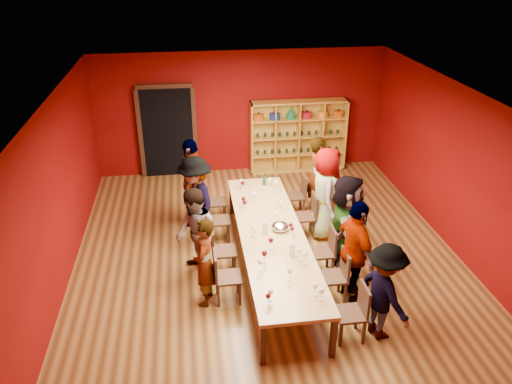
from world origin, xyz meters
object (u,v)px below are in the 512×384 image
(person_left_4, at_px, (193,182))
(person_right_1, at_px, (355,252))
(chair_person_right_2, at_px, (326,249))
(chair_person_right_3, at_px, (309,214))
(tasting_table, at_px, (272,236))
(person_right_4, at_px, (317,176))
(chair_person_left_1, at_px, (223,274))
(chair_person_left_4, at_px, (212,200))
(person_right_0, at_px, (384,292))
(chair_person_right_4, at_px, (298,193))
(person_right_3, at_px, (326,193))
(spittoon_bowl, at_px, (280,227))
(person_left_3, at_px, (196,201))
(shelving_unit, at_px, (298,132))
(chair_person_right_0, at_px, (356,309))
(person_right_2, at_px, (346,226))
(person_left_2, at_px, (196,234))
(chair_person_left_3, at_px, (215,218))
(person_left_1, at_px, (204,262))
(wine_bottle, at_px, (264,180))
(chair_person_left_2, at_px, (219,248))
(chair_person_right_1, at_px, (338,273))

(person_left_4, distance_m, person_right_1, 3.75)
(chair_person_right_2, bearing_deg, chair_person_right_3, 90.00)
(tasting_table, distance_m, chair_person_right_2, 0.96)
(person_right_4, bearing_deg, chair_person_left_1, 139.27)
(chair_person_left_4, relative_size, person_right_4, 0.51)
(person_left_4, height_order, person_right_0, person_left_4)
(chair_person_left_4, distance_m, chair_person_right_4, 1.82)
(person_left_4, bearing_deg, chair_person_right_4, 105.53)
(tasting_table, relative_size, person_right_3, 2.46)
(person_left_4, distance_m, person_right_4, 2.58)
(person_right_4, xyz_separation_m, spittoon_bowl, (-1.13, -1.86, -0.04))
(person_left_3, bearing_deg, shelving_unit, 122.09)
(chair_person_right_0, height_order, chair_person_right_3, same)
(person_right_2, xyz_separation_m, chair_person_right_3, (-0.32, 1.27, -0.43))
(person_left_2, xyz_separation_m, chair_person_left_3, (0.39, 1.08, -0.32))
(person_left_1, distance_m, chair_person_right_2, 2.17)
(chair_person_right_2, height_order, person_right_3, person_right_3)
(chair_person_left_4, height_order, person_right_3, person_right_3)
(spittoon_bowl, bearing_deg, person_left_3, 143.27)
(person_right_0, bearing_deg, person_right_1, -8.98)
(person_right_0, distance_m, wine_bottle, 3.91)
(person_left_3, relative_size, person_right_0, 1.16)
(person_right_0, bearing_deg, chair_person_left_2, 31.54)
(chair_person_left_1, relative_size, chair_person_right_1, 1.00)
(chair_person_left_1, relative_size, person_right_0, 0.58)
(person_right_0, bearing_deg, person_left_3, 22.54)
(chair_person_right_3, relative_size, person_right_3, 0.49)
(spittoon_bowl, bearing_deg, person_right_0, -59.11)
(chair_person_left_3, bearing_deg, chair_person_left_4, 90.00)
(chair_person_left_3, relative_size, chair_person_right_3, 1.00)
(shelving_unit, height_order, person_right_4, shelving_unit)
(chair_person_left_3, distance_m, spittoon_bowl, 1.53)
(chair_person_left_2, distance_m, chair_person_left_3, 1.08)
(person_right_2, height_order, person_right_4, person_right_2)
(chair_person_left_2, relative_size, person_right_0, 0.58)
(shelving_unit, height_order, chair_person_left_4, shelving_unit)
(shelving_unit, xyz_separation_m, chair_person_left_3, (-2.31, -3.18, -0.49))
(person_left_4, xyz_separation_m, person_right_4, (2.58, 0.04, -0.05))
(person_left_1, distance_m, person_left_4, 2.62)
(person_right_0, xyz_separation_m, chair_person_right_3, (-0.40, 2.87, -0.27))
(chair_person_left_2, xyz_separation_m, chair_person_left_4, (0.00, 1.85, 0.00))
(spittoon_bowl, bearing_deg, tasting_table, -149.96)
(chair_person_left_2, height_order, person_left_2, person_left_2)
(person_right_0, distance_m, person_right_4, 3.78)
(chair_person_left_3, height_order, chair_person_right_0, same)
(chair_person_left_3, distance_m, chair_person_right_0, 3.48)
(chair_person_right_0, bearing_deg, person_right_4, 84.27)
(person_right_1, relative_size, person_right_3, 0.96)
(chair_person_left_4, xyz_separation_m, spittoon_bowl, (1.07, -1.82, 0.32))
(spittoon_bowl, relative_size, wine_bottle, 1.08)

